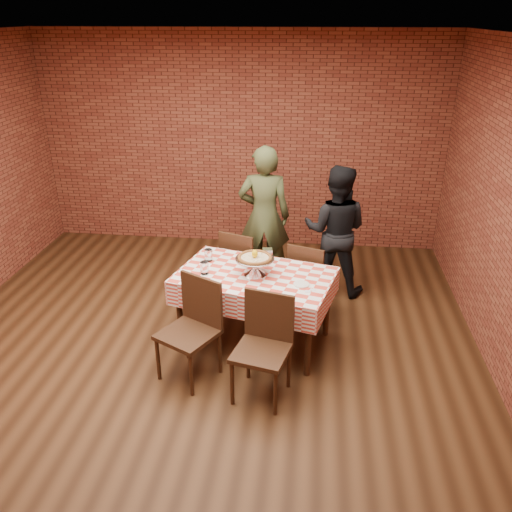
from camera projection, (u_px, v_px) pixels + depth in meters
The scene contains 19 objects.
ground at pixel (198, 362), 5.06m from camera, with size 6.00×6.00×0.00m, color black.
back_wall at pixel (240, 143), 7.16m from camera, with size 5.50×5.50×0.00m, color maroon.
table at pixel (255, 308), 5.25m from camera, with size 1.46×0.88×0.75m, color #381D10.
tablecloth at pixel (255, 286), 5.14m from camera, with size 1.50×0.91×0.25m, color #D54030, non-canonical shape.
pizza_stand at pixel (255, 266), 5.05m from camera, with size 0.38×0.38×0.17m, color silver, non-canonical shape.
pizza at pixel (255, 258), 5.01m from camera, with size 0.33×0.33×0.03m, color beige.
lemon at pixel (255, 254), 4.99m from camera, with size 0.06×0.06×0.08m, color yellow.
water_glass_left at pixel (204, 268), 5.07m from camera, with size 0.08×0.08×0.12m, color white.
water_glass_right at pixel (208, 255), 5.34m from camera, with size 0.08×0.08×0.12m, color white.
side_plate at pixel (301, 284), 4.89m from camera, with size 0.15×0.15×0.01m, color white.
sweetener_packet_a at pixel (308, 291), 4.77m from camera, with size 0.05×0.04×0.01m, color white.
sweetener_packet_b at pixel (313, 290), 4.80m from camera, with size 0.05×0.04×0.01m, color white.
condiment_caddy at pixel (267, 255), 5.32m from camera, with size 0.10×0.08×0.14m, color silver.
chair_near_left at pixel (188, 332), 4.68m from camera, with size 0.46×0.46×0.94m, color #381D10, non-canonical shape.
chair_near_right at pixel (261, 351), 4.44m from camera, with size 0.44×0.44×0.93m, color #381D10, non-canonical shape.
chair_far_left at pixel (244, 265), 5.98m from camera, with size 0.41×0.41×0.89m, color #381D10, non-canonical shape.
chair_far_right at pixel (310, 278), 5.70m from camera, with size 0.40×0.40×0.88m, color #381D10, non-canonical shape.
diner_olive at pixel (264, 216), 6.27m from camera, with size 0.62×0.41×1.71m, color #414929.
diner_black at pixel (335, 231), 6.07m from camera, with size 0.75×0.58×1.54m, color black.
Camera 1 is at (1.03, -4.07, 3.06)m, focal length 36.88 mm.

